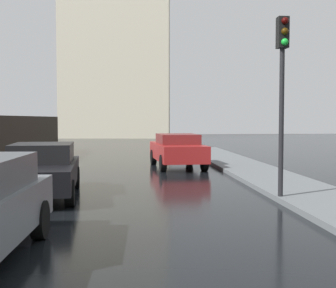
# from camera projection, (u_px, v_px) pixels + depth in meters

# --- Properties ---
(car_black_near_kerb) EXTENTS (2.07, 4.50, 1.39)m
(car_black_near_kerb) POSITION_uv_depth(u_px,v_px,m) (42.00, 169.00, 12.24)
(car_black_near_kerb) COLOR black
(car_black_near_kerb) RESTS_ON ground
(car_red_behind_camera) EXTENTS (2.12, 4.50, 1.41)m
(car_red_behind_camera) POSITION_uv_depth(u_px,v_px,m) (177.00, 150.00, 19.47)
(car_red_behind_camera) COLOR maroon
(car_red_behind_camera) RESTS_ON ground
(traffic_light) EXTENTS (0.26, 0.39, 4.38)m
(traffic_light) POSITION_uv_depth(u_px,v_px,m) (282.00, 73.00, 11.27)
(traffic_light) COLOR black
(traffic_light) RESTS_ON sidewalk_strip
(distant_tower) EXTENTS (12.20, 9.82, 23.86)m
(distant_tower) POSITION_uv_depth(u_px,v_px,m) (118.00, 48.00, 51.09)
(distant_tower) COLOR beige
(distant_tower) RESTS_ON ground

